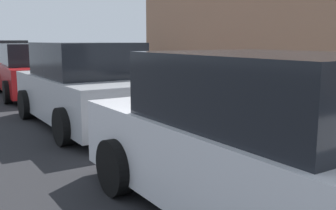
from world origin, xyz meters
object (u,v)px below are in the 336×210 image
(bollard_post, at_px, (154,85))
(parked_car_beige_3, at_px, (4,62))
(fire_hydrant, at_px, (174,86))
(parked_car_red_2, at_px, (33,71))
(parked_car_white_0, at_px, (268,145))
(suitcase_red_1, at_px, (309,116))
(suitcase_black_5, at_px, (222,103))
(suitcase_maroon_2, at_px, (283,114))
(parked_car_silver_1, at_px, (87,87))
(suitcase_teal_6, at_px, (208,97))
(suitcase_silver_7, at_px, (192,96))
(suitcase_navy_3, at_px, (260,112))
(suitcase_olive_4, at_px, (244,105))

(bollard_post, relative_size, parked_car_beige_3, 0.18)
(fire_hydrant, bearing_deg, parked_car_red_2, 29.87)
(fire_hydrant, relative_size, parked_car_white_0, 0.19)
(fire_hydrant, bearing_deg, parked_car_white_0, 156.47)
(suitcase_red_1, height_order, suitcase_black_5, suitcase_red_1)
(suitcase_maroon_2, xyz_separation_m, bollard_post, (4.41, 0.10, 0.06))
(suitcase_black_5, relative_size, parked_car_beige_3, 0.14)
(parked_car_silver_1, bearing_deg, fire_hydrant, -75.29)
(parked_car_white_0, relative_size, parked_car_red_2, 1.03)
(suitcase_teal_6, xyz_separation_m, fire_hydrant, (1.41, -0.00, 0.10))
(bollard_post, bearing_deg, suitcase_black_5, -177.64)
(suitcase_black_5, relative_size, parked_car_silver_1, 0.15)
(suitcase_red_1, xyz_separation_m, suitcase_silver_7, (3.33, -0.02, -0.09))
(suitcase_black_5, xyz_separation_m, parked_car_beige_3, (11.78, 2.46, 0.36))
(bollard_post, xyz_separation_m, parked_car_beige_3, (9.06, 2.34, 0.25))
(parked_car_white_0, bearing_deg, parked_car_red_2, -0.00)
(suitcase_red_1, relative_size, suitcase_navy_3, 1.28)
(suitcase_olive_4, bearing_deg, parked_car_red_2, 20.55)
(suitcase_navy_3, bearing_deg, bollard_post, 1.72)
(suitcase_silver_7, bearing_deg, parked_car_white_0, 153.21)
(suitcase_maroon_2, bearing_deg, parked_car_silver_1, 39.35)
(suitcase_black_5, relative_size, parked_car_red_2, 0.15)
(suitcase_navy_3, height_order, bollard_post, suitcase_navy_3)
(suitcase_maroon_2, relative_size, parked_car_silver_1, 0.22)
(suitcase_navy_3, relative_size, parked_car_white_0, 0.19)
(suitcase_silver_7, xyz_separation_m, parked_car_red_2, (5.19, 2.46, 0.31))
(fire_hydrant, bearing_deg, suitcase_olive_4, -178.38)
(fire_hydrant, xyz_separation_m, bollard_post, (0.77, 0.15, -0.04))
(suitcase_teal_6, bearing_deg, suitcase_black_5, 176.47)
(suitcase_black_5, bearing_deg, suitcase_teal_6, -3.53)
(suitcase_red_1, height_order, parked_car_white_0, parked_car_white_0)
(suitcase_teal_6, xyz_separation_m, bollard_post, (2.19, 0.15, 0.05))
(suitcase_red_1, relative_size, suitcase_maroon_2, 1.15)
(suitcase_red_1, distance_m, suitcase_silver_7, 3.33)
(suitcase_red_1, distance_m, suitcase_black_5, 2.23)
(parked_car_white_0, xyz_separation_m, parked_car_red_2, (10.07, -0.00, -0.00))
(suitcase_silver_7, xyz_separation_m, parked_car_beige_3, (10.68, 2.46, 0.35))
(suitcase_silver_7, height_order, parked_car_white_0, parked_car_white_0)
(suitcase_navy_3, bearing_deg, suitcase_teal_6, -1.02)
(parked_car_white_0, height_order, parked_car_beige_3, parked_car_beige_3)
(suitcase_black_5, bearing_deg, parked_car_beige_3, 11.78)
(suitcase_black_5, xyz_separation_m, parked_car_white_0, (-3.78, 2.46, 0.33))
(suitcase_black_5, height_order, suitcase_teal_6, suitcase_teal_6)
(suitcase_red_1, bearing_deg, suitcase_navy_3, -0.90)
(bollard_post, distance_m, parked_car_white_0, 6.91)
(parked_car_red_2, relative_size, parked_car_beige_3, 0.97)
(suitcase_maroon_2, relative_size, suitcase_silver_7, 1.44)
(suitcase_teal_6, relative_size, fire_hydrant, 1.14)
(suitcase_red_1, xyz_separation_m, parked_car_red_2, (8.52, 2.44, 0.22))
(parked_car_white_0, bearing_deg, fire_hydrant, -23.53)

